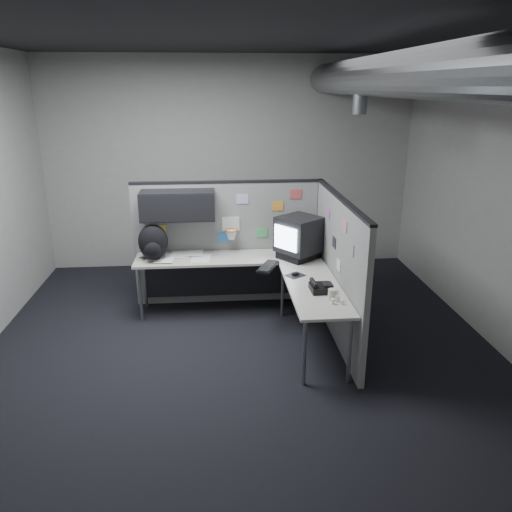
{
  "coord_description": "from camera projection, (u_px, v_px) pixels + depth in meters",
  "views": [
    {
      "loc": [
        -0.25,
        -4.91,
        2.76
      ],
      "look_at": [
        0.19,
        0.35,
        0.95
      ],
      "focal_mm": 35.0,
      "sensor_mm": 36.0,
      "label": 1
    }
  ],
  "objects": [
    {
      "name": "papers",
      "position": [
        174.0,
        255.0,
        6.24
      ],
      "size": [
        0.9,
        0.58,
        0.02
      ],
      "rotation": [
        0.0,
        0.0,
        -0.07
      ],
      "color": "white",
      "rests_on": "desk"
    },
    {
      "name": "partition_right",
      "position": [
        338.0,
        269.0,
        5.57
      ],
      "size": [
        0.07,
        2.23,
        1.63
      ],
      "color": "gray",
      "rests_on": "ground"
    },
    {
      "name": "cup",
      "position": [
        332.0,
        295.0,
        4.95
      ],
      "size": [
        0.08,
        0.08,
        0.11
      ],
      "primitive_type": "cylinder",
      "rotation": [
        0.0,
        0.0,
        -0.02
      ],
      "color": "beige",
      "rests_on": "desk"
    },
    {
      "name": "phone",
      "position": [
        321.0,
        287.0,
        5.17
      ],
      "size": [
        0.23,
        0.24,
        0.11
      ],
      "rotation": [
        0.0,
        0.0,
        -0.14
      ],
      "color": "black",
      "rests_on": "desk"
    },
    {
      "name": "bottles",
      "position": [
        336.0,
        299.0,
        4.91
      ],
      "size": [
        0.12,
        0.15,
        0.08
      ],
      "rotation": [
        0.0,
        0.0,
        0.04
      ],
      "color": "silver",
      "rests_on": "desk"
    },
    {
      "name": "desk",
      "position": [
        250.0,
        273.0,
        6.01
      ],
      "size": [
        2.31,
        2.11,
        0.73
      ],
      "color": "#B8B3A6",
      "rests_on": "ground"
    },
    {
      "name": "monitor",
      "position": [
        299.0,
        237.0,
        6.1
      ],
      "size": [
        0.64,
        0.64,
        0.52
      ],
      "rotation": [
        0.0,
        0.0,
        -0.12
      ],
      "color": "black",
      "rests_on": "desk"
    },
    {
      "name": "mouse",
      "position": [
        295.0,
        274.0,
        5.6
      ],
      "size": [
        0.25,
        0.24,
        0.04
      ],
      "rotation": [
        0.0,
        0.0,
        -0.22
      ],
      "color": "black",
      "rests_on": "desk"
    },
    {
      "name": "backpack",
      "position": [
        153.0,
        243.0,
        6.05
      ],
      "size": [
        0.42,
        0.41,
        0.44
      ],
      "rotation": [
        0.0,
        0.0,
        -0.29
      ],
      "color": "black",
      "rests_on": "desk"
    },
    {
      "name": "keyboard",
      "position": [
        268.0,
        267.0,
        5.83
      ],
      "size": [
        0.32,
        0.45,
        0.04
      ],
      "rotation": [
        0.0,
        0.0,
        0.36
      ],
      "color": "black",
      "rests_on": "desk"
    },
    {
      "name": "partition_back",
      "position": [
        215.0,
        231.0,
        6.36
      ],
      "size": [
        2.44,
        0.42,
        1.63
      ],
      "color": "gray",
      "rests_on": "ground"
    },
    {
      "name": "room",
      "position": [
        296.0,
        156.0,
        4.91
      ],
      "size": [
        5.62,
        5.62,
        3.22
      ],
      "color": "black",
      "rests_on": "ground"
    }
  ]
}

